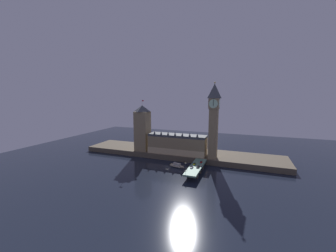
{
  "coord_description": "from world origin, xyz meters",
  "views": [
    {
      "loc": [
        67.7,
        -175.3,
        66.81
      ],
      "look_at": [
        -6.86,
        20.0,
        36.06
      ],
      "focal_mm": 22.0,
      "sensor_mm": 36.0,
      "label": 1
    }
  ],
  "objects": [
    {
      "name": "clock_tower",
      "position": [
        38.43,
        25.58,
        44.9
      ],
      "size": [
        10.12,
        10.23,
        74.51
      ],
      "color": "#8E7A56",
      "rests_on": "embankment"
    },
    {
      "name": "car_northbound_trail",
      "position": [
        26.53,
        -10.47,
        6.46
      ],
      "size": [
        2.04,
        4.52,
        1.41
      ],
      "color": "white",
      "rests_on": "bridge"
    },
    {
      "name": "car_northbound_lead",
      "position": [
        26.53,
        -1.12,
        6.4
      ],
      "size": [
        1.84,
        3.8,
        1.3
      ],
      "color": "yellow",
      "rests_on": "bridge"
    },
    {
      "name": "street_lamp_near",
      "position": [
        23.79,
        -19.72,
        10.37
      ],
      "size": [
        1.34,
        0.6,
        7.32
      ],
      "color": "#2D3333",
      "rests_on": "bridge"
    },
    {
      "name": "boat_upstream",
      "position": [
        8.98,
        1.83,
        1.43
      ],
      "size": [
        16.17,
        7.55,
        3.92
      ],
      "color": "#B2A893",
      "rests_on": "ground_plane"
    },
    {
      "name": "car_southbound_trail",
      "position": [
        31.21,
        6.1,
        6.48
      ],
      "size": [
        1.89,
        3.84,
        1.46
      ],
      "color": "red",
      "rests_on": "bridge"
    },
    {
      "name": "pedestrian_mid_walk",
      "position": [
        33.55,
        -5.06,
        6.64
      ],
      "size": [
        0.38,
        0.38,
        1.61
      ],
      "color": "black",
      "rests_on": "bridge"
    },
    {
      "name": "pedestrian_near_rail",
      "position": [
        24.19,
        -17.35,
        6.71
      ],
      "size": [
        0.38,
        0.38,
        1.72
      ],
      "color": "black",
      "rests_on": "bridge"
    },
    {
      "name": "bridge",
      "position": [
        28.87,
        -5.0,
        4.06
      ],
      "size": [
        10.64,
        46.0,
        5.8
      ],
      "color": "slate",
      "rests_on": "ground_plane"
    },
    {
      "name": "pedestrian_far_rail",
      "position": [
        24.19,
        1.96,
        6.68
      ],
      "size": [
        0.38,
        0.38,
        1.67
      ],
      "color": "black",
      "rests_on": "bridge"
    },
    {
      "name": "parliament_hall",
      "position": [
        0.28,
        28.72,
        15.76
      ],
      "size": [
        62.11,
        16.82,
        24.69
      ],
      "color": "#8E7A56",
      "rests_on": "embankment"
    },
    {
      "name": "car_southbound_lead",
      "position": [
        31.21,
        -7.46,
        6.47
      ],
      "size": [
        1.9,
        4.77,
        1.45
      ],
      "color": "black",
      "rests_on": "bridge"
    },
    {
      "name": "victoria_tower",
      "position": [
        -41.11,
        28.81,
        31.0
      ],
      "size": [
        14.91,
        14.91,
        56.88
      ],
      "color": "#8E7A56",
      "rests_on": "embankment"
    },
    {
      "name": "embankment",
      "position": [
        0.0,
        39.0,
        2.72
      ],
      "size": [
        220.0,
        42.0,
        5.44
      ],
      "color": "brown",
      "rests_on": "ground_plane"
    },
    {
      "name": "ground_plane",
      "position": [
        0.0,
        0.0,
        0.0
      ],
      "size": [
        400.0,
        400.0,
        0.0
      ],
      "primitive_type": "plane",
      "color": "black"
    }
  ]
}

